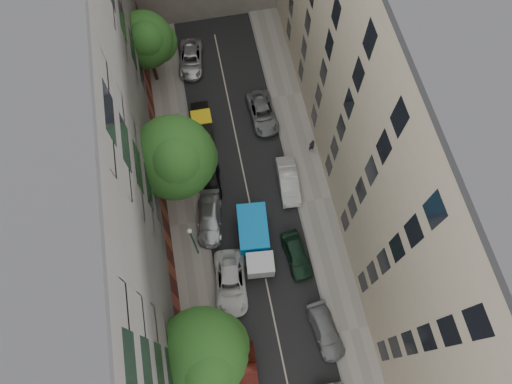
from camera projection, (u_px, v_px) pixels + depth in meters
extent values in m
plane|color=#4C4C49|center=(252.00, 212.00, 38.88)|extent=(120.00, 120.00, 0.00)
cube|color=black|center=(252.00, 212.00, 38.87)|extent=(8.00, 44.00, 0.02)
cube|color=gray|center=(188.00, 224.00, 38.38)|extent=(3.00, 44.00, 0.15)
cube|color=gray|center=(314.00, 200.00, 39.24)|extent=(3.00, 44.00, 0.15)
cube|color=#4B4946|center=(80.00, 187.00, 28.85)|extent=(8.00, 44.00, 20.00)
cube|color=#BDAE93|center=(411.00, 129.00, 30.55)|extent=(8.00, 44.00, 20.00)
cube|color=black|center=(255.00, 244.00, 37.14)|extent=(2.75, 5.87, 0.32)
cube|color=#B1B4B6|center=(260.00, 265.00, 35.49)|extent=(2.26, 1.88, 1.79)
cube|color=#0D96FF|center=(253.00, 229.00, 36.50)|extent=(2.67, 4.00, 1.89)
cylinder|color=black|center=(248.00, 271.00, 36.41)|extent=(0.29, 0.88, 0.88)
cylinder|color=black|center=(272.00, 266.00, 36.57)|extent=(0.29, 0.88, 0.88)
cylinder|color=black|center=(240.00, 228.00, 37.84)|extent=(0.29, 0.88, 0.88)
cylinder|color=black|center=(263.00, 224.00, 38.00)|extent=(0.29, 0.88, 0.88)
imported|color=#49140E|center=(247.00, 374.00, 33.10)|extent=(1.78, 4.50, 1.46)
imported|color=silver|center=(231.00, 283.00, 35.72)|extent=(3.07, 5.60, 1.49)
imported|color=#B2B3B7|center=(210.00, 219.00, 37.87)|extent=(2.72, 5.13, 1.42)
imported|color=black|center=(212.00, 179.00, 39.37)|extent=(1.82, 4.00, 1.33)
imported|color=black|center=(203.00, 124.00, 41.48)|extent=(1.61, 4.57, 1.50)
imported|color=#B2B2B7|center=(191.00, 59.00, 44.51)|extent=(2.96, 5.15, 1.35)
imported|color=gray|center=(326.00, 332.00, 34.36)|extent=(2.38, 4.65, 1.29)
imported|color=#152F1E|center=(297.00, 255.00, 36.64)|extent=(2.08, 4.37, 1.44)
imported|color=silver|center=(288.00, 181.00, 39.20)|extent=(1.89, 4.68, 1.51)
imported|color=slate|center=(262.00, 113.00, 42.03)|extent=(2.53, 5.07, 1.38)
cylinder|color=#382619|center=(208.00, 358.00, 32.80)|extent=(0.36, 0.36, 2.71)
cylinder|color=#382619|center=(205.00, 356.00, 30.67)|extent=(0.24, 0.24, 1.94)
sphere|color=#26511B|center=(202.00, 354.00, 28.92)|extent=(5.99, 5.99, 5.99)
sphere|color=#26511B|center=(216.00, 346.00, 30.00)|extent=(4.49, 4.49, 4.49)
sphere|color=#26511B|center=(193.00, 365.00, 29.17)|extent=(4.19, 4.19, 4.19)
sphere|color=#26511B|center=(205.00, 366.00, 27.70)|extent=(3.89, 3.89, 3.89)
cylinder|color=#382619|center=(183.00, 185.00, 37.97)|extent=(0.36, 0.36, 3.17)
cylinder|color=#382619|center=(178.00, 171.00, 35.48)|extent=(0.24, 0.24, 2.27)
sphere|color=#26511B|center=(174.00, 158.00, 33.44)|extent=(6.32, 6.32, 6.32)
sphere|color=#26511B|center=(187.00, 158.00, 34.66)|extent=(4.74, 4.74, 4.74)
sphere|color=#26511B|center=(166.00, 169.00, 33.77)|extent=(4.43, 4.43, 4.43)
sphere|color=#26511B|center=(175.00, 159.00, 32.06)|extent=(4.11, 4.11, 4.11)
cylinder|color=#382619|center=(154.00, 70.00, 43.04)|extent=(0.36, 0.36, 2.59)
cylinder|color=#382619|center=(149.00, 54.00, 41.00)|extent=(0.24, 0.24, 1.85)
sphere|color=#26511B|center=(145.00, 40.00, 39.34)|extent=(4.94, 4.94, 4.94)
sphere|color=#26511B|center=(157.00, 42.00, 40.38)|extent=(3.70, 3.70, 3.70)
sphere|color=#26511B|center=(139.00, 50.00, 39.56)|extent=(3.45, 3.45, 3.45)
sphere|color=#26511B|center=(145.00, 39.00, 38.16)|extent=(3.21, 3.21, 3.21)
cylinder|color=#195A36|center=(194.00, 243.00, 34.81)|extent=(0.14, 0.14, 5.44)
sphere|color=silver|center=(189.00, 231.00, 32.23)|extent=(0.36, 0.36, 0.36)
imported|color=black|center=(312.00, 145.00, 40.41)|extent=(0.64, 0.50, 1.55)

